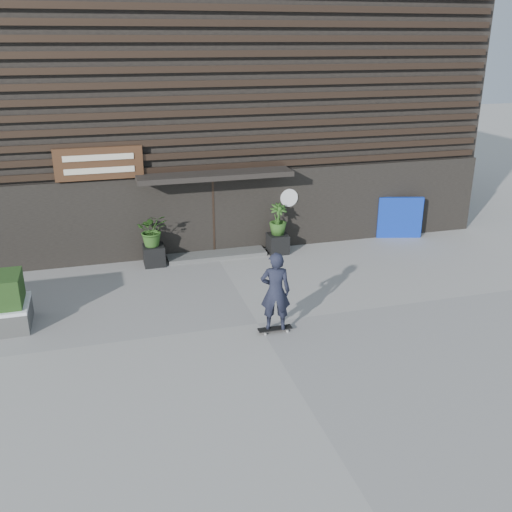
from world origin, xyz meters
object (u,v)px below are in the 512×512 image
object	(u,v)px
blue_tarp	(400,218)
skateboarder	(275,291)
planter_pot_left	(154,255)
planter_pot_right	(278,243)

from	to	relation	value
blue_tarp	skateboarder	bearing A→B (deg)	-124.25
blue_tarp	skateboarder	world-z (taller)	skateboarder
blue_tarp	skateboarder	xyz separation A→B (m)	(-5.97, -5.19, 0.31)
skateboarder	planter_pot_left	bearing A→B (deg)	113.86
planter_pot_right	skateboarder	bearing A→B (deg)	-108.47
planter_pot_left	planter_pot_right	bearing A→B (deg)	0.00
planter_pot_left	skateboarder	distance (m)	5.40
planter_pot_right	skateboarder	distance (m)	5.21
planter_pot_right	blue_tarp	distance (m)	4.36
planter_pot_left	planter_pot_right	world-z (taller)	same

